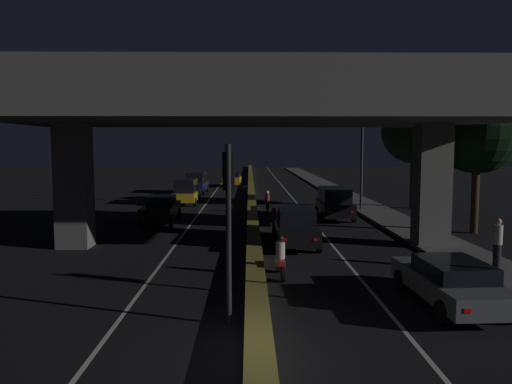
{
  "coord_description": "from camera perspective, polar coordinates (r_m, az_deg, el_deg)",
  "views": [
    {
      "loc": [
        -0.21,
        -10.2,
        4.49
      ],
      "look_at": [
        0.22,
        20.03,
        1.72
      ],
      "focal_mm": 35.0,
      "sensor_mm": 36.0,
      "label": 1
    }
  ],
  "objects": [
    {
      "name": "sidewalk_right",
      "position": [
        39.42,
        11.94,
        -1.32
      ],
      "size": [
        2.66,
        126.0,
        0.13
      ],
      "primitive_type": "cube",
      "color": "#5B5956",
      "rests_on": "ground_plane"
    },
    {
      "name": "median_divider",
      "position": [
        45.4,
        -0.54,
        -0.19
      ],
      "size": [
        0.64,
        126.0,
        0.4
      ],
      "primitive_type": "cube",
      "color": "olive",
      "rests_on": "ground_plane"
    },
    {
      "name": "roadside_tree_kerbside_mid",
      "position": [
        37.8,
        17.65,
        6.63
      ],
      "size": [
        4.68,
        4.68,
        7.94
      ],
      "color": "#2D2116",
      "rests_on": "ground_plane"
    },
    {
      "name": "car_dark_blue_third_oncoming",
      "position": [
        48.4,
        -6.83,
        1.11
      ],
      "size": [
        2.12,
        4.46,
        2.0
      ],
      "rotation": [
        0.0,
        0.0,
        -1.61
      ],
      "color": "#141938",
      "rests_on": "ground_plane"
    },
    {
      "name": "car_taxi_yellow_fourth_oncoming",
      "position": [
        56.3,
        -2.76,
        1.46
      ],
      "size": [
        2.19,
        4.2,
        1.57
      ],
      "rotation": [
        0.0,
        0.0,
        -1.61
      ],
      "color": "gold",
      "rests_on": "ground_plane"
    },
    {
      "name": "car_grey_lead",
      "position": [
        15.29,
        21.33,
        -9.46
      ],
      "size": [
        2.12,
        4.78,
        1.33
      ],
      "rotation": [
        0.0,
        0.0,
        1.61
      ],
      "color": "#515459",
      "rests_on": "ground_plane"
    },
    {
      "name": "lane_line_left_inner",
      "position": [
        45.54,
        -5.05,
        -0.44
      ],
      "size": [
        0.12,
        126.0,
        0.0
      ],
      "primitive_type": "cube",
      "color": "beige",
      "rests_on": "ground_plane"
    },
    {
      "name": "car_taxi_yellow_second_oncoming",
      "position": [
        39.0,
        -7.99,
        0.08
      ],
      "size": [
        1.89,
        4.06,
        1.96
      ],
      "rotation": [
        0.0,
        0.0,
        -1.58
      ],
      "color": "gold",
      "rests_on": "ground_plane"
    },
    {
      "name": "car_black_third",
      "position": [
        31.4,
        8.96,
        -1.2
      ],
      "size": [
        2.1,
        4.85,
        1.92
      ],
      "rotation": [
        0.0,
        0.0,
        1.55
      ],
      "color": "black",
      "rests_on": "ground_plane"
    },
    {
      "name": "lane_line_right_inner",
      "position": [
        45.58,
        3.98,
        -0.43
      ],
      "size": [
        0.12,
        126.0,
        0.0
      ],
      "primitive_type": "cube",
      "color": "beige",
      "rests_on": "ground_plane"
    },
    {
      "name": "elevated_overpass",
      "position": [
        22.18,
        -0.27,
        10.31
      ],
      "size": [
        21.98,
        10.11,
        8.54
      ],
      "color": "#5B5956",
      "rests_on": "ground_plane"
    },
    {
      "name": "car_black_second",
      "position": [
        22.62,
        4.6,
        -3.91
      ],
      "size": [
        2.0,
        4.56,
        1.74
      ],
      "rotation": [
        0.0,
        0.0,
        1.55
      ],
      "color": "black",
      "rests_on": "ground_plane"
    },
    {
      "name": "ground_plane",
      "position": [
        11.14,
        0.34,
        -18.54
      ],
      "size": [
        200.0,
        200.0,
        0.0
      ],
      "primitive_type": "plane",
      "color": "black"
    },
    {
      "name": "roadside_tree_kerbside_near",
      "position": [
        27.95,
        24.01,
        6.67
      ],
      "size": [
        4.66,
        4.66,
        7.76
      ],
      "color": "#2D2116",
      "rests_on": "ground_plane"
    },
    {
      "name": "street_lamp",
      "position": [
        35.49,
        11.42,
        6.12
      ],
      "size": [
        2.83,
        0.32,
        8.6
      ],
      "color": "#2D2D30",
      "rests_on": "ground_plane"
    },
    {
      "name": "pedestrian_on_sidewalk",
      "position": [
        19.95,
        25.88,
        -5.24
      ],
      "size": [
        0.32,
        0.32,
        1.79
      ],
      "color": "black",
      "rests_on": "sidewalk_right"
    },
    {
      "name": "motorcycle_blue_filtering_mid",
      "position": [
        25.17,
        2.04,
        -3.64
      ],
      "size": [
        0.32,
        1.9,
        1.43
      ],
      "rotation": [
        0.0,
        0.0,
        1.58
      ],
      "color": "black",
      "rests_on": "ground_plane"
    },
    {
      "name": "traffic_light_left_of_median",
      "position": [
        12.43,
        -3.16,
        -1.14
      ],
      "size": [
        0.3,
        0.49,
        4.56
      ],
      "color": "black",
      "rests_on": "ground_plane"
    },
    {
      "name": "motorcycle_red_filtering_near",
      "position": [
        17.32,
        2.8,
        -7.69
      ],
      "size": [
        0.34,
        1.82,
        1.46
      ],
      "rotation": [
        0.0,
        0.0,
        1.64
      ],
      "color": "black",
      "rests_on": "ground_plane"
    },
    {
      "name": "car_black_lead_oncoming",
      "position": [
        29.67,
        -10.8,
        -1.96
      ],
      "size": [
        1.9,
        4.83,
        1.62
      ],
      "rotation": [
        0.0,
        0.0,
        -1.56
      ],
      "color": "black",
      "rests_on": "ground_plane"
    },
    {
      "name": "motorcycle_black_filtering_far",
      "position": [
        33.87,
        1.31,
        -1.3
      ],
      "size": [
        0.32,
        1.75,
        1.5
      ],
      "rotation": [
        0.0,
        0.0,
        1.56
      ],
      "color": "black",
      "rests_on": "ground_plane"
    }
  ]
}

